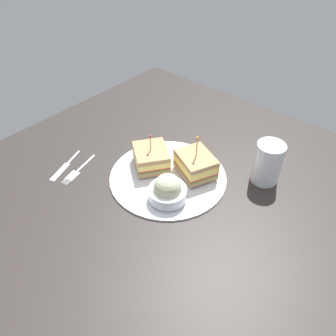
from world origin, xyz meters
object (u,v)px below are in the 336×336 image
(drink_glass, at_px, (267,164))
(fork, at_px, (76,172))
(plate, at_px, (168,176))
(sandwich_half_back, at_px, (196,164))
(sandwich_half_front, at_px, (152,156))
(coleslaw_bowl, at_px, (168,190))
(knife, at_px, (64,167))

(drink_glass, height_order, fork, drink_glass)
(plate, distance_m, sandwich_half_back, 0.07)
(plate, bearing_deg, sandwich_half_front, -5.10)
(plate, relative_size, coleslaw_bowl, 3.29)
(sandwich_half_back, bearing_deg, sandwich_half_front, 23.35)
(sandwich_half_front, height_order, coleslaw_bowl, sandwich_half_front)
(plate, bearing_deg, coleslaw_bowl, 129.89)
(coleslaw_bowl, relative_size, knife, 0.72)
(sandwich_half_back, relative_size, drink_glass, 1.11)
(drink_glass, relative_size, knife, 0.86)
(plate, height_order, sandwich_half_front, sandwich_half_front)
(sandwich_half_front, bearing_deg, drink_glass, -149.37)
(plate, relative_size, drink_glass, 2.74)
(sandwich_half_front, relative_size, drink_glass, 1.15)
(sandwich_half_front, xyz_separation_m, coleslaw_bowl, (-0.11, 0.06, -0.00))
(plate, height_order, drink_glass, drink_glass)
(sandwich_half_back, height_order, knife, sandwich_half_back)
(fork, bearing_deg, sandwich_half_back, -141.37)
(sandwich_half_back, height_order, drink_glass, sandwich_half_back)
(knife, bearing_deg, fork, -170.97)
(plate, distance_m, sandwich_half_front, 0.06)
(fork, bearing_deg, plate, -143.68)
(drink_glass, relative_size, fork, 0.85)
(coleslaw_bowl, bearing_deg, knife, 16.79)
(coleslaw_bowl, relative_size, drink_glass, 0.83)
(plate, xyz_separation_m, knife, (0.22, 0.14, -0.00))
(drink_glass, bearing_deg, knife, 35.28)
(coleslaw_bowl, relative_size, fork, 0.71)
(sandwich_half_front, height_order, knife, sandwich_half_front)
(coleslaw_bowl, xyz_separation_m, knife, (0.27, 0.08, -0.03))
(knife, bearing_deg, drink_glass, -144.72)
(coleslaw_bowl, bearing_deg, sandwich_half_front, -31.57)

